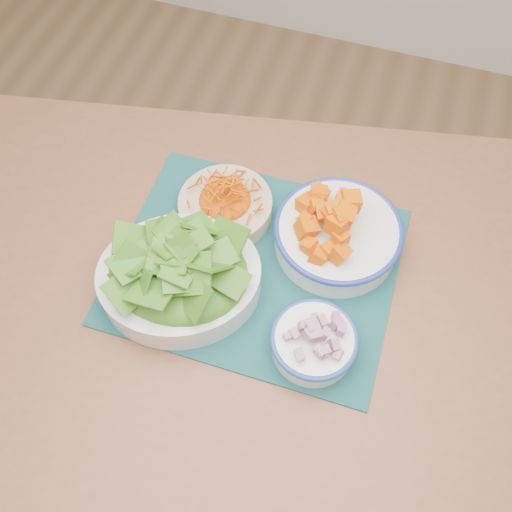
{
  "coord_description": "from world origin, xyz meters",
  "views": [
    {
      "loc": [
        0.11,
        -0.08,
        1.64
      ],
      "look_at": [
        -0.05,
        0.4,
        0.78
      ],
      "focal_mm": 40.0,
      "sensor_mm": 36.0,
      "label": 1
    }
  ],
  "objects_px": {
    "lettuce_bowl": "(178,272)",
    "onion_bowl": "(314,341)",
    "placemat": "(256,265)",
    "table": "(265,326)",
    "carrot_bowl": "(225,204)",
    "squash_bowl": "(339,229)"
  },
  "relations": [
    {
      "from": "placemat",
      "to": "lettuce_bowl",
      "type": "xyz_separation_m",
      "value": [
        -0.11,
        -0.08,
        0.06
      ]
    },
    {
      "from": "lettuce_bowl",
      "to": "placemat",
      "type": "bearing_deg",
      "value": 14.83
    },
    {
      "from": "table",
      "to": "squash_bowl",
      "type": "relative_size",
      "value": 5.32
    },
    {
      "from": "table",
      "to": "placemat",
      "type": "distance_m",
      "value": 0.12
    },
    {
      "from": "table",
      "to": "onion_bowl",
      "type": "xyz_separation_m",
      "value": [
        0.1,
        -0.05,
        0.13
      ]
    },
    {
      "from": "placemat",
      "to": "carrot_bowl",
      "type": "relative_size",
      "value": 2.24
    },
    {
      "from": "placemat",
      "to": "squash_bowl",
      "type": "bearing_deg",
      "value": 33.8
    },
    {
      "from": "carrot_bowl",
      "to": "lettuce_bowl",
      "type": "bearing_deg",
      "value": -96.39
    },
    {
      "from": "lettuce_bowl",
      "to": "onion_bowl",
      "type": "xyz_separation_m",
      "value": [
        0.25,
        -0.04,
        -0.02
      ]
    },
    {
      "from": "carrot_bowl",
      "to": "onion_bowl",
      "type": "bearing_deg",
      "value": -43.18
    },
    {
      "from": "squash_bowl",
      "to": "onion_bowl",
      "type": "height_order",
      "value": "squash_bowl"
    },
    {
      "from": "lettuce_bowl",
      "to": "onion_bowl",
      "type": "distance_m",
      "value": 0.25
    },
    {
      "from": "table",
      "to": "lettuce_bowl",
      "type": "relative_size",
      "value": 4.24
    },
    {
      "from": "carrot_bowl",
      "to": "placemat",
      "type": "bearing_deg",
      "value": -45.12
    },
    {
      "from": "placemat",
      "to": "squash_bowl",
      "type": "distance_m",
      "value": 0.16
    },
    {
      "from": "table",
      "to": "placemat",
      "type": "xyz_separation_m",
      "value": [
        -0.04,
        0.07,
        0.09
      ]
    },
    {
      "from": "carrot_bowl",
      "to": "lettuce_bowl",
      "type": "distance_m",
      "value": 0.18
    },
    {
      "from": "placemat",
      "to": "onion_bowl",
      "type": "bearing_deg",
      "value": -42.37
    },
    {
      "from": "squash_bowl",
      "to": "carrot_bowl",
      "type": "bearing_deg",
      "value": 178.83
    },
    {
      "from": "table",
      "to": "onion_bowl",
      "type": "bearing_deg",
      "value": -39.97
    },
    {
      "from": "table",
      "to": "carrot_bowl",
      "type": "height_order",
      "value": "carrot_bowl"
    },
    {
      "from": "placemat",
      "to": "squash_bowl",
      "type": "height_order",
      "value": "squash_bowl"
    }
  ]
}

